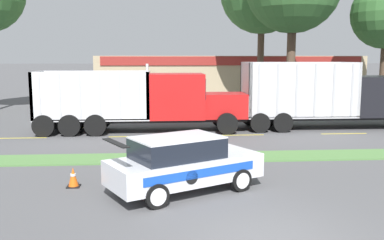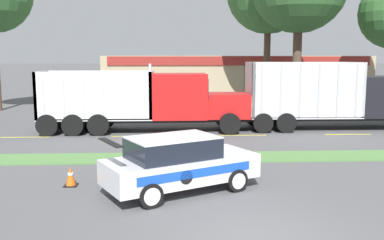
{
  "view_description": "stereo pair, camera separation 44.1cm",
  "coord_description": "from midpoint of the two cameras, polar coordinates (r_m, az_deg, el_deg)",
  "views": [
    {
      "loc": [
        -2.16,
        -8.57,
        3.86
      ],
      "look_at": [
        -0.92,
        7.97,
        1.46
      ],
      "focal_mm": 40.0,
      "sensor_mm": 36.0,
      "label": 1
    },
    {
      "loc": [
        -1.72,
        -8.6,
        3.86
      ],
      "look_at": [
        -0.92,
        7.97,
        1.46
      ],
      "focal_mm": 40.0,
      "sensor_mm": 36.0,
      "label": 2
    }
  ],
  "objects": [
    {
      "name": "traffic_cone",
      "position": [
        13.56,
        -16.47,
        -7.34
      ],
      "size": [
        0.39,
        0.39,
        0.6
      ],
      "color": "black",
      "rests_on": "ground_plane"
    },
    {
      "name": "grass_verge",
      "position": [
        16.78,
        2.48,
        -4.95
      ],
      "size": [
        120.0,
        1.67,
        0.06
      ],
      "primitive_type": "cube",
      "color": "#517F42",
      "rests_on": "ground_plane"
    },
    {
      "name": "centre_line_6",
      "position": [
        23.3,
        19.08,
        -1.73
      ],
      "size": [
        2.4,
        0.14,
        0.01
      ],
      "primitive_type": "cube",
      "color": "yellow",
      "rests_on": "ground_plane"
    },
    {
      "name": "dump_truck_trail",
      "position": [
        22.65,
        -5.07,
        2.42
      ],
      "size": [
        10.96,
        2.69,
        3.58
      ],
      "color": "black",
      "rests_on": "ground_plane"
    },
    {
      "name": "centre_line_5",
      "position": [
        21.74,
        5.89,
        -2.01
      ],
      "size": [
        2.4,
        0.14,
        0.01
      ],
      "primitive_type": "cube",
      "color": "yellow",
      "rests_on": "ground_plane"
    },
    {
      "name": "store_building_backdrop",
      "position": [
        45.18,
        3.95,
        5.92
      ],
      "size": [
        25.11,
        12.1,
        4.06
      ],
      "color": "tan",
      "rests_on": "ground_plane"
    },
    {
      "name": "ground_plane",
      "position": [
        9.61,
        8.03,
        -15.53
      ],
      "size": [
        600.0,
        600.0,
        0.0
      ],
      "primitive_type": "plane",
      "color": "#515154"
    },
    {
      "name": "rally_car",
      "position": [
        12.42,
        -2.25,
        -5.76
      ],
      "size": [
        4.77,
        3.65,
        1.68
      ],
      "color": "silver",
      "rests_on": "ground_plane"
    },
    {
      "name": "centre_line_3",
      "position": [
        22.52,
        -22.3,
        -2.23
      ],
      "size": [
        2.4,
        0.14,
        0.01
      ],
      "primitive_type": "cube",
      "color": "yellow",
      "rests_on": "ground_plane"
    },
    {
      "name": "centre_line_4",
      "position": [
        21.46,
        -8.46,
        -2.19
      ],
      "size": [
        2.4,
        0.14,
        0.01
      ],
      "primitive_type": "cube",
      "color": "yellow",
      "rests_on": "ground_plane"
    },
    {
      "name": "dump_truck_far_right",
      "position": [
        25.42,
        20.8,
        2.6
      ],
      "size": [
        11.33,
        2.74,
        3.65
      ],
      "color": "black",
      "rests_on": "ground_plane"
    }
  ]
}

